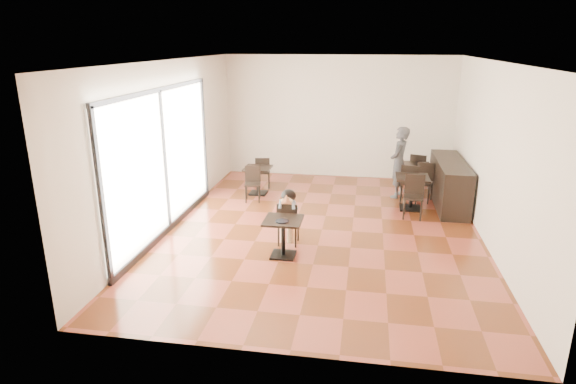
% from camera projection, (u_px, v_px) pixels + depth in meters
% --- Properties ---
extents(floor, '(6.00, 8.00, 0.01)m').
position_uv_depth(floor, '(322.00, 230.00, 9.43)').
color(floor, brown).
rests_on(floor, ground).
extents(ceiling, '(6.00, 8.00, 0.01)m').
position_uv_depth(ceiling, '(326.00, 61.00, 8.47)').
color(ceiling, white).
rests_on(ceiling, floor).
extents(wall_back, '(6.00, 0.01, 3.20)m').
position_uv_depth(wall_back, '(338.00, 117.00, 12.71)').
color(wall_back, beige).
rests_on(wall_back, floor).
extents(wall_front, '(6.00, 0.01, 3.20)m').
position_uv_depth(wall_front, '(290.00, 229.00, 5.19)').
color(wall_front, beige).
rests_on(wall_front, floor).
extents(wall_left, '(0.01, 8.00, 3.20)m').
position_uv_depth(wall_left, '(171.00, 144.00, 9.42)').
color(wall_left, beige).
rests_on(wall_left, floor).
extents(wall_right, '(0.01, 8.00, 3.20)m').
position_uv_depth(wall_right, '(493.00, 156.00, 8.48)').
color(wall_right, beige).
rests_on(wall_right, floor).
extents(storefront_window, '(0.04, 4.50, 2.60)m').
position_uv_depth(storefront_window, '(163.00, 160.00, 9.00)').
color(storefront_window, white).
rests_on(storefront_window, floor).
extents(child_table, '(0.64, 0.64, 0.67)m').
position_uv_depth(child_table, '(283.00, 238.00, 8.17)').
color(child_table, black).
rests_on(child_table, floor).
extents(child_chair, '(0.36, 0.36, 0.81)m').
position_uv_depth(child_chair, '(288.00, 223.00, 8.67)').
color(child_chair, black).
rests_on(child_chair, floor).
extents(child, '(0.36, 0.51, 1.02)m').
position_uv_depth(child, '(288.00, 217.00, 8.64)').
color(child, slate).
rests_on(child, child_chair).
extents(plate, '(0.23, 0.23, 0.01)m').
position_uv_depth(plate, '(282.00, 221.00, 7.98)').
color(plate, black).
rests_on(plate, child_table).
extents(pizza_slice, '(0.24, 0.18, 0.05)m').
position_uv_depth(pizza_slice, '(287.00, 201.00, 8.35)').
color(pizza_slice, tan).
rests_on(pizza_slice, child).
extents(adult_patron, '(0.57, 0.70, 1.67)m').
position_uv_depth(adult_patron, '(399.00, 162.00, 11.18)').
color(adult_patron, '#3F3F44').
rests_on(adult_patron, floor).
extents(cafe_table_mid, '(0.78, 0.78, 0.74)m').
position_uv_depth(cafe_table_mid, '(411.00, 193.00, 10.48)').
color(cafe_table_mid, black).
rests_on(cafe_table_mid, floor).
extents(cafe_table_left, '(0.73, 0.73, 0.66)m').
position_uv_depth(cafe_table_left, '(258.00, 181.00, 11.55)').
color(cafe_table_left, black).
rests_on(cafe_table_left, floor).
extents(cafe_table_back, '(0.87, 0.87, 0.73)m').
position_uv_depth(cafe_table_back, '(414.00, 179.00, 11.54)').
color(cafe_table_back, black).
rests_on(cafe_table_back, floor).
extents(chair_mid_a, '(0.44, 0.44, 0.89)m').
position_uv_depth(chair_mid_a, '(410.00, 183.00, 10.97)').
color(chair_mid_a, black).
rests_on(chair_mid_a, floor).
extents(chair_mid_b, '(0.44, 0.44, 0.89)m').
position_uv_depth(chair_mid_b, '(414.00, 197.00, 9.94)').
color(chair_mid_b, black).
rests_on(chair_mid_b, floor).
extents(chair_left_a, '(0.42, 0.42, 0.79)m').
position_uv_depth(chair_left_a, '(263.00, 172.00, 12.04)').
color(chair_left_a, black).
rests_on(chair_left_a, floor).
extents(chair_left_b, '(0.42, 0.42, 0.79)m').
position_uv_depth(chair_left_b, '(253.00, 184.00, 11.01)').
color(chair_left_b, black).
rests_on(chair_left_b, floor).
extents(chair_back_a, '(0.50, 0.50, 0.88)m').
position_uv_depth(chair_back_a, '(419.00, 171.00, 12.01)').
color(chair_back_a, black).
rests_on(chair_back_a, floor).
extents(chair_back_b, '(0.50, 0.50, 0.88)m').
position_uv_depth(chair_back_b, '(423.00, 183.00, 10.97)').
color(chair_back_b, black).
rests_on(chair_back_b, floor).
extents(service_counter, '(0.60, 2.40, 1.00)m').
position_uv_depth(service_counter, '(449.00, 183.00, 10.75)').
color(service_counter, black).
rests_on(service_counter, floor).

